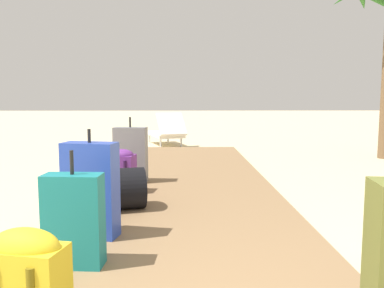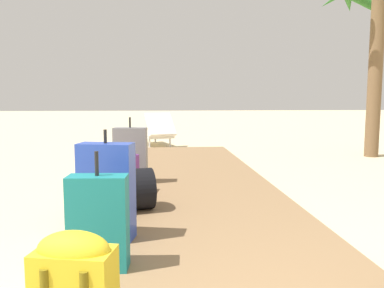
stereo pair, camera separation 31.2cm
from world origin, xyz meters
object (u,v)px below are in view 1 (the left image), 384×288
at_px(backpack_yellow, 27,284).
at_px(suitcase_teal, 74,220).
at_px(lounge_chair, 166,132).
at_px(duffel_bag_black, 109,189).
at_px(suitcase_grey, 131,155).
at_px(backpack_purple, 122,170).
at_px(suitcase_blue, 91,190).

height_order(backpack_yellow, suitcase_teal, suitcase_teal).
height_order(backpack_yellow, lounge_chair, lounge_chair).
distance_m(duffel_bag_black, lounge_chair, 5.63).
bearing_deg(suitcase_grey, duffel_bag_black, -91.73).
bearing_deg(backpack_purple, suitcase_grey, 87.78).
distance_m(suitcase_grey, lounge_chair, 4.40).
bearing_deg(lounge_chair, duffel_bag_black, -92.84).
height_order(suitcase_blue, lounge_chair, suitcase_blue).
relative_size(backpack_purple, lounge_chair, 0.29).
height_order(suitcase_grey, duffel_bag_black, suitcase_grey).
relative_size(suitcase_teal, duffel_bag_black, 1.00).
xyz_separation_m(suitcase_blue, suitcase_teal, (0.02, -0.54, -0.07)).
bearing_deg(suitcase_teal, backpack_purple, 90.01).
relative_size(suitcase_grey, suitcase_blue, 0.99).
xyz_separation_m(suitcase_grey, suitcase_teal, (-0.02, -2.50, -0.05)).
bearing_deg(backpack_yellow, suitcase_grey, 90.03).
bearing_deg(suitcase_blue, duffel_bag_black, 89.99).
distance_m(suitcase_blue, backpack_yellow, 1.34).
xyz_separation_m(suitcase_grey, lounge_chair, (0.24, 4.39, -0.09)).
bearing_deg(suitcase_teal, suitcase_grey, 89.53).
bearing_deg(suitcase_teal, lounge_chair, 87.82).
xyz_separation_m(backpack_yellow, duffel_bag_black, (-0.04, 2.07, -0.07)).
distance_m(suitcase_grey, duffel_bag_black, 1.25).
relative_size(suitcase_grey, backpack_purple, 1.68).
bearing_deg(suitcase_grey, suitcase_blue, -91.10).
bearing_deg(backpack_purple, duffel_bag_black, -91.35).
height_order(suitcase_blue, backpack_yellow, suitcase_blue).
relative_size(backpack_yellow, suitcase_teal, 0.70).
relative_size(backpack_yellow, backpack_purple, 1.06).
bearing_deg(lounge_chair, backpack_purple, -93.05).
height_order(backpack_purple, suitcase_teal, suitcase_teal).
bearing_deg(backpack_yellow, backpack_purple, 90.48).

